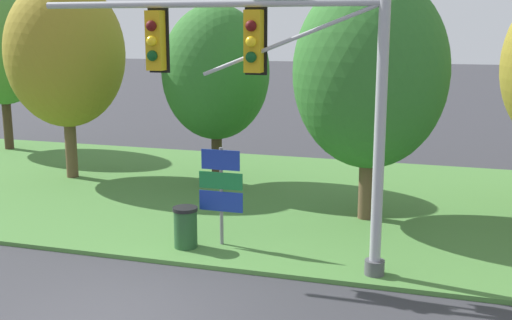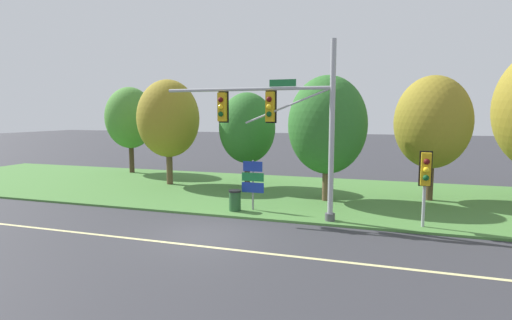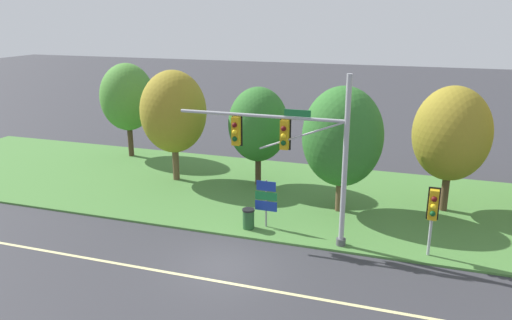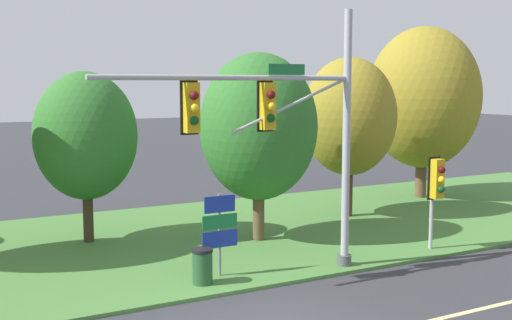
{
  "view_description": "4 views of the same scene",
  "coord_description": "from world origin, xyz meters",
  "px_view_note": "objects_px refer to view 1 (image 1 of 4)",
  "views": [
    {
      "loc": [
        5.44,
        -9.24,
        4.99
      ],
      "look_at": [
        1.63,
        3.05,
        2.29
      ],
      "focal_mm": 45.0,
      "sensor_mm": 36.0,
      "label": 1
    },
    {
      "loc": [
        6.13,
        -12.88,
        4.36
      ],
      "look_at": [
        0.71,
        3.84,
        2.36
      ],
      "focal_mm": 28.0,
      "sensor_mm": 36.0,
      "label": 2
    },
    {
      "loc": [
        6.76,
        -16.27,
        9.54
      ],
      "look_at": [
        -0.11,
        4.42,
        3.05
      ],
      "focal_mm": 35.0,
      "sensor_mm": 36.0,
      "label": 3
    },
    {
      "loc": [
        -6.64,
        -11.43,
        5.29
      ],
      "look_at": [
        1.42,
        3.35,
        3.26
      ],
      "focal_mm": 45.0,
      "sensor_mm": 36.0,
      "label": 4
    }
  ],
  "objects_px": {
    "traffic_signal_mast": "(280,66)",
    "tree_left_of_mast": "(65,54)",
    "tree_nearest_road": "(2,48)",
    "trash_bin": "(186,227)",
    "route_sign_post": "(221,186)",
    "tree_mid_verge": "(370,73)",
    "tree_behind_signpost": "(216,73)"
  },
  "relations": [
    {
      "from": "tree_nearest_road",
      "to": "tree_behind_signpost",
      "type": "relative_size",
      "value": 1.13
    },
    {
      "from": "route_sign_post",
      "to": "trash_bin",
      "type": "distance_m",
      "value": 1.22
    },
    {
      "from": "tree_left_of_mast",
      "to": "tree_behind_signpost",
      "type": "relative_size",
      "value": 1.15
    },
    {
      "from": "traffic_signal_mast",
      "to": "tree_left_of_mast",
      "type": "distance_m",
      "value": 10.24
    },
    {
      "from": "tree_nearest_road",
      "to": "trash_bin",
      "type": "xyz_separation_m",
      "value": [
        11.53,
        -8.76,
        -3.55
      ]
    },
    {
      "from": "tree_behind_signpost",
      "to": "tree_mid_verge",
      "type": "xyz_separation_m",
      "value": [
        5.02,
        -2.46,
        0.28
      ]
    },
    {
      "from": "tree_nearest_road",
      "to": "tree_behind_signpost",
      "type": "xyz_separation_m",
      "value": [
        10.06,
        -2.87,
        -0.54
      ]
    },
    {
      "from": "route_sign_post",
      "to": "tree_left_of_mast",
      "type": "xyz_separation_m",
      "value": [
        -7.0,
        4.8,
        2.64
      ]
    },
    {
      "from": "tree_nearest_road",
      "to": "traffic_signal_mast",
      "type": "bearing_deg",
      "value": -33.51
    },
    {
      "from": "tree_behind_signpost",
      "to": "tree_mid_verge",
      "type": "relative_size",
      "value": 0.9
    },
    {
      "from": "tree_nearest_road",
      "to": "tree_mid_verge",
      "type": "bearing_deg",
      "value": -19.46
    },
    {
      "from": "trash_bin",
      "to": "traffic_signal_mast",
      "type": "bearing_deg",
      "value": -9.48
    },
    {
      "from": "tree_left_of_mast",
      "to": "trash_bin",
      "type": "distance_m",
      "value": 8.92
    },
    {
      "from": "tree_left_of_mast",
      "to": "tree_nearest_road",
      "type": "bearing_deg",
      "value": 145.89
    },
    {
      "from": "tree_left_of_mast",
      "to": "tree_mid_verge",
      "type": "distance_m",
      "value": 10.02
    },
    {
      "from": "route_sign_post",
      "to": "tree_behind_signpost",
      "type": "distance_m",
      "value": 6.25
    },
    {
      "from": "tree_mid_verge",
      "to": "route_sign_post",
      "type": "bearing_deg",
      "value": -133.39
    },
    {
      "from": "tree_left_of_mast",
      "to": "traffic_signal_mast",
      "type": "bearing_deg",
      "value": -33.14
    },
    {
      "from": "traffic_signal_mast",
      "to": "tree_left_of_mast",
      "type": "bearing_deg",
      "value": 146.86
    },
    {
      "from": "tree_nearest_road",
      "to": "tree_behind_signpost",
      "type": "distance_m",
      "value": 10.47
    },
    {
      "from": "route_sign_post",
      "to": "trash_bin",
      "type": "xyz_separation_m",
      "value": [
        -0.7,
        -0.42,
        -0.9
      ]
    },
    {
      "from": "tree_left_of_mast",
      "to": "tree_mid_verge",
      "type": "xyz_separation_m",
      "value": [
        9.85,
        -1.79,
        -0.26
      ]
    },
    {
      "from": "tree_mid_verge",
      "to": "trash_bin",
      "type": "bearing_deg",
      "value": -135.96
    },
    {
      "from": "route_sign_post",
      "to": "tree_left_of_mast",
      "type": "distance_m",
      "value": 8.89
    },
    {
      "from": "traffic_signal_mast",
      "to": "tree_behind_signpost",
      "type": "relative_size",
      "value": 1.33
    },
    {
      "from": "traffic_signal_mast",
      "to": "tree_behind_signpost",
      "type": "distance_m",
      "value": 7.33
    },
    {
      "from": "tree_behind_signpost",
      "to": "tree_mid_verge",
      "type": "height_order",
      "value": "tree_mid_verge"
    },
    {
      "from": "tree_nearest_road",
      "to": "tree_left_of_mast",
      "type": "bearing_deg",
      "value": -34.11
    },
    {
      "from": "tree_nearest_road",
      "to": "trash_bin",
      "type": "bearing_deg",
      "value": -37.23
    },
    {
      "from": "traffic_signal_mast",
      "to": "route_sign_post",
      "type": "height_order",
      "value": "traffic_signal_mast"
    },
    {
      "from": "tree_nearest_road",
      "to": "tree_left_of_mast",
      "type": "relative_size",
      "value": 0.98
    },
    {
      "from": "trash_bin",
      "to": "tree_left_of_mast",
      "type": "bearing_deg",
      "value": 140.36
    }
  ]
}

